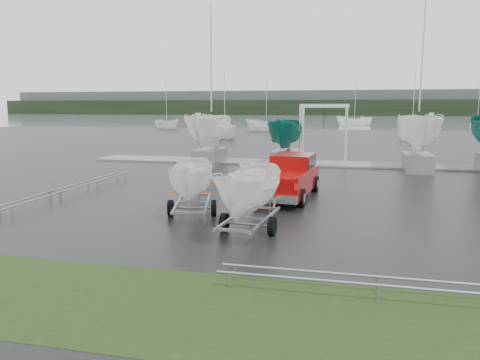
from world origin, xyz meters
TOP-DOWN VIEW (x-y plane):
  - ground_plane at (0.00, 0.00)m, footprint 120.00×120.00m
  - lake at (0.00, 100.00)m, footprint 300.00×300.00m
  - grass_verge at (0.00, -11.00)m, footprint 40.00×40.00m
  - dock at (0.00, 13.00)m, footprint 30.00×3.00m
  - treeline at (0.00, 170.00)m, footprint 300.00×8.00m
  - far_hill at (0.00, 178.00)m, footprint 300.00×6.00m
  - pickup_truck at (0.75, 1.18)m, footprint 2.39×5.67m
  - trailer_hitched at (0.24, -5.05)m, footprint 1.83×3.68m
  - trailer_parked at (-2.34, -3.21)m, footprint 2.01×3.78m
  - boat_hoist at (1.51, 13.00)m, footprint 3.30×2.18m
  - keelboat_0 at (-6.00, 11.00)m, footprint 2.42×3.20m
  - keelboat_1 at (-0.82, 11.20)m, footprint 2.09×3.20m
  - keelboat_2 at (7.38, 11.00)m, footprint 2.48×3.20m
  - mast_rack_0 at (-9.00, 1.00)m, footprint 0.56×6.50m
  - mast_rack_1 at (-9.00, -5.00)m, footprint 0.56×6.50m
  - mast_rack_2 at (4.00, -9.50)m, footprint 7.00×0.56m
  - moored_boat_0 at (-12.31, 38.16)m, footprint 3.55×3.59m
  - moored_boat_1 at (-9.75, 53.68)m, footprint 3.69×3.64m
  - moored_boat_2 at (10.75, 42.49)m, footprint 3.27×3.31m
  - moored_boat_3 at (22.63, 61.29)m, footprint 2.57×2.62m
  - moored_boat_4 at (-27.78, 56.85)m, footprint 3.63×3.62m
  - moored_boat_5 at (3.91, 77.21)m, footprint 3.97×3.94m

SIDE VIEW (x-z plane):
  - lake at x=0.00m, z-range -0.01..-0.01m
  - ground_plane at x=0.00m, z-range 0.00..0.00m
  - moored_boat_5 at x=3.91m, z-range -5.93..5.94m
  - moored_boat_1 at x=-9.75m, z-range -5.88..5.89m
  - moored_boat_0 at x=-12.31m, z-range -5.78..5.79m
  - grass_verge at x=0.00m, z-range 0.00..0.00m
  - moored_boat_4 at x=-27.78m, z-range -5.68..5.69m
  - moored_boat_2 at x=10.75m, z-range -5.67..5.68m
  - moored_boat_3 at x=22.63m, z-range -5.48..5.49m
  - dock at x=0.00m, z-range -0.01..0.11m
  - mast_rack_0 at x=-9.00m, z-range 0.32..0.38m
  - mast_rack_1 at x=-9.00m, z-range 0.32..0.38m
  - mast_rack_2 at x=4.00m, z-range 0.32..0.38m
  - pickup_truck at x=0.75m, z-range 0.04..1.88m
  - trailer_parked at x=-2.34m, z-range 0.21..4.90m
  - trailer_hitched at x=0.24m, z-range 0.21..5.12m
  - boat_hoist at x=1.51m, z-range 0.61..4.73m
  - treeline at x=0.00m, z-range 0.00..6.00m
  - keelboat_1 at x=-0.82m, z-range -0.06..6.60m
  - keelboat_0 at x=-6.00m, z-range -1.45..9.14m
  - keelboat_2 at x=7.38m, z-range -1.39..9.26m
  - far_hill at x=0.00m, z-range 0.00..10.00m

